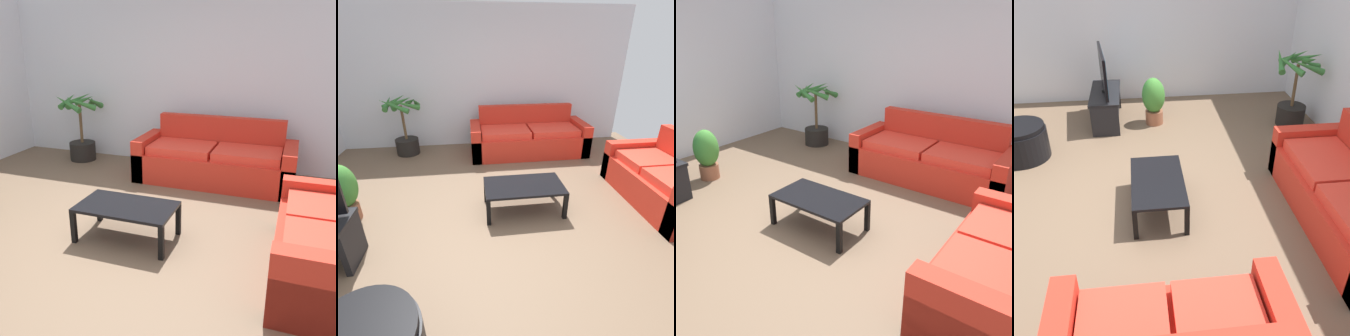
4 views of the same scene
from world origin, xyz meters
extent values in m
plane|color=brown|center=(0.00, 0.00, 0.00)|extent=(6.60, 6.60, 0.00)
cube|color=silver|center=(0.00, 3.00, 1.35)|extent=(6.00, 0.06, 2.70)
cube|color=red|center=(0.80, 2.25, 0.21)|extent=(2.26, 0.90, 0.42)
cube|color=red|center=(0.80, 2.62, 0.66)|extent=(1.90, 0.16, 0.48)
cube|color=red|center=(-0.24, 2.25, 0.31)|extent=(0.18, 0.90, 0.62)
cube|color=red|center=(1.84, 2.25, 0.31)|extent=(0.18, 0.90, 0.62)
cube|color=red|center=(0.32, 2.20, 0.48)|extent=(0.91, 0.66, 0.12)
cube|color=red|center=(1.27, 2.20, 0.48)|extent=(0.91, 0.66, 0.12)
cube|color=red|center=(2.25, 0.29, 0.21)|extent=(0.90, 1.65, 0.42)
cube|color=red|center=(2.25, -0.44, 0.31)|extent=(0.90, 0.18, 0.62)
cube|color=red|center=(2.20, -0.03, 0.48)|extent=(0.66, 0.61, 0.12)
cube|color=red|center=(2.20, 0.61, 0.48)|extent=(0.66, 0.61, 0.12)
cube|color=black|center=(0.32, 0.32, 0.36)|extent=(1.00, 0.57, 0.03)
cube|color=black|center=(-0.16, 0.06, 0.17)|extent=(0.05, 0.05, 0.35)
cube|color=black|center=(0.79, 0.06, 0.17)|extent=(0.05, 0.05, 0.35)
cube|color=black|center=(-0.16, 0.58, 0.17)|extent=(0.05, 0.05, 0.35)
cube|color=black|center=(0.79, 0.58, 0.17)|extent=(0.05, 0.05, 0.35)
cylinder|color=black|center=(-1.60, 2.55, 0.15)|extent=(0.44, 0.44, 0.31)
cylinder|color=brown|center=(-1.60, 2.55, 0.64)|extent=(0.05, 0.05, 0.66)
cone|color=#337131|center=(-1.33, 2.57, 1.02)|extent=(0.14, 0.55, 0.29)
cone|color=#337131|center=(-1.43, 2.66, 1.02)|extent=(0.32, 0.40, 0.24)
cone|color=#337131|center=(-1.61, 2.73, 1.02)|extent=(0.37, 0.12, 0.22)
cone|color=#337131|center=(-1.76, 2.74, 1.02)|extent=(0.44, 0.39, 0.27)
cone|color=#337131|center=(-1.83, 2.56, 1.02)|extent=(0.11, 0.46, 0.26)
cone|color=#337131|center=(-1.75, 2.45, 1.02)|extent=(0.29, 0.36, 0.22)
cone|color=#337131|center=(-1.65, 2.29, 1.02)|extent=(0.55, 0.20, 0.29)
cone|color=#337131|center=(-1.45, 2.36, 1.02)|extent=(0.45, 0.38, 0.27)
cylinder|color=brown|center=(-1.88, 0.40, 0.11)|extent=(0.27, 0.27, 0.22)
ellipsoid|color=#3B7D2F|center=(-1.88, 0.40, 0.47)|extent=(0.36, 0.36, 0.55)
camera|label=1|loc=(1.88, -2.81, 1.97)|focal=39.68mm
camera|label=2|loc=(-0.29, -2.44, 1.97)|focal=27.11mm
camera|label=3|loc=(2.62, -2.38, 2.22)|focal=38.29mm
camera|label=4|loc=(3.79, 0.16, 2.73)|focal=41.36mm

